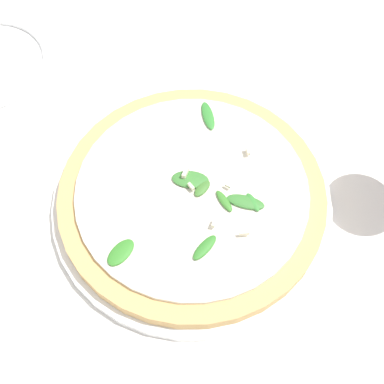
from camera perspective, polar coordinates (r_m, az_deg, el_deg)
name	(u,v)px	position (r m, az deg, el deg)	size (l,w,h in m)	color
ground_plane	(172,215)	(0.66, -2.17, -2.50)	(6.00, 6.00, 0.00)	silver
pizza_arugula_main	(192,197)	(0.66, 0.01, -0.58)	(0.35, 0.35, 0.05)	white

